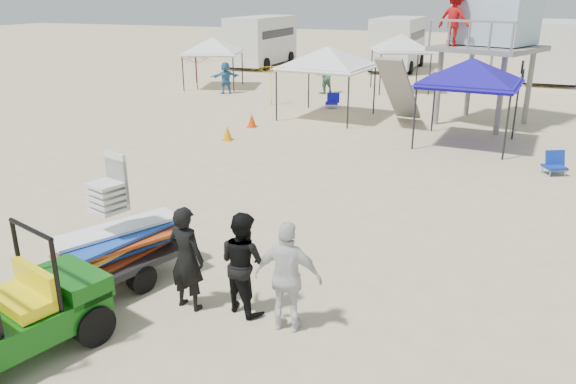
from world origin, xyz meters
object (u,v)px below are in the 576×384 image
(surf_trailer, at_px, (118,238))
(utility_cart, at_px, (8,305))
(lifeguard_tower, at_px, (489,17))
(man_left, at_px, (186,258))
(canopy_blue, at_px, (472,62))

(surf_trailer, bearing_deg, utility_cart, -90.07)
(lifeguard_tower, bearing_deg, surf_trailer, -107.54)
(surf_trailer, bearing_deg, lifeguard_tower, 72.46)
(surf_trailer, height_order, lifeguard_tower, lifeguard_tower)
(utility_cart, distance_m, man_left, 2.54)
(man_left, xyz_separation_m, canopy_blue, (3.17, 12.26, 1.81))
(utility_cart, distance_m, surf_trailer, 2.33)
(utility_cart, height_order, surf_trailer, surf_trailer)
(lifeguard_tower, relative_size, canopy_blue, 1.64)
(lifeguard_tower, bearing_deg, canopy_blue, -93.27)
(surf_trailer, relative_size, canopy_blue, 0.77)
(man_left, xyz_separation_m, lifeguard_tower, (3.37, 15.78, 3.07))
(utility_cart, xyz_separation_m, lifeguard_tower, (4.89, 17.81, 3.10))
(utility_cart, height_order, man_left, utility_cart)
(lifeguard_tower, xyz_separation_m, canopy_blue, (-0.20, -3.52, -1.25))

